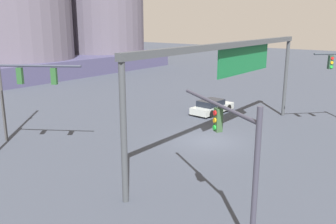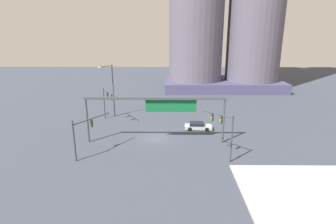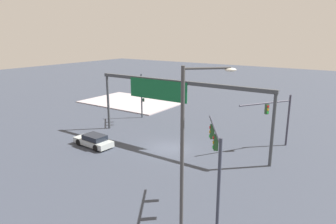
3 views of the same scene
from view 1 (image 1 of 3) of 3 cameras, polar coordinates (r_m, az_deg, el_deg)
name	(u,v)px [view 1 (image 1 of 3)]	position (r m, az deg, el deg)	size (l,w,h in m)	color
ground_plane	(208,140)	(24.65, 6.32, -4.45)	(164.90, 164.90, 0.00)	#373D4A
traffic_signal_near_corner	(234,142)	(13.56, 10.33, -4.65)	(3.36, 5.16, 5.20)	#373746
traffic_signal_cross_street	(18,86)	(23.10, -22.53, 3.73)	(3.16, 4.87, 5.65)	#323746
overhead_sign_gantry	(236,60)	(23.25, 10.58, 8.04)	(19.42, 0.43, 6.58)	#3D4247
sedan_car_approaching	(212,107)	(31.66, 6.91, 0.83)	(4.41, 1.99, 1.21)	#ACB6B4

